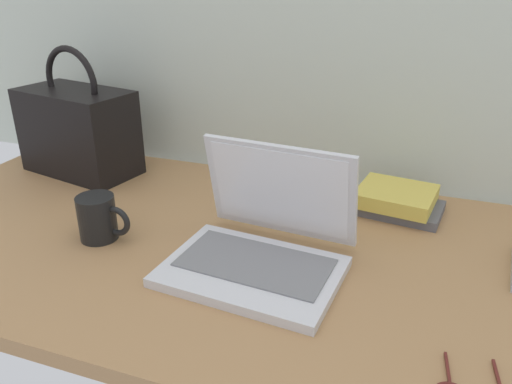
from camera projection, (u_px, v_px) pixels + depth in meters
name	position (u px, v px, depth m)	size (l,w,h in m)	color
desk	(244.00, 251.00, 1.02)	(1.60, 0.76, 0.03)	#A87A4C
laptop	(262.00, 242.00, 0.93)	(0.33, 0.29, 0.21)	silver
coffee_mug	(99.00, 218.00, 1.02)	(0.11, 0.08, 0.09)	black
handbag	(78.00, 130.00, 1.33)	(0.33, 0.22, 0.33)	black
book_stack	(395.00, 201.00, 1.14)	(0.22, 0.17, 0.05)	#595960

